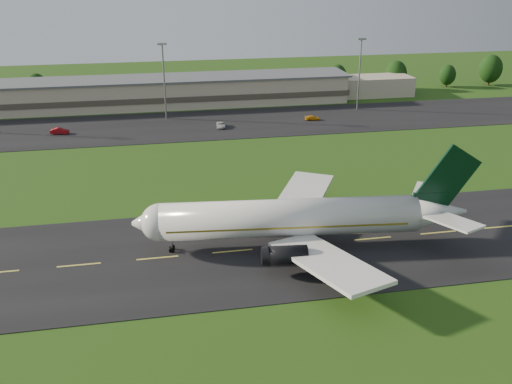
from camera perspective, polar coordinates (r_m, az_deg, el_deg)
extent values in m
plane|color=#1C4210|center=(84.27, -9.82, -6.57)|extent=(360.00, 360.00, 0.00)
cube|color=black|center=(84.25, -9.82, -6.54)|extent=(220.00, 30.00, 0.10)
cube|color=black|center=(151.59, -10.70, 6.37)|extent=(260.00, 30.00, 0.10)
cylinder|color=silver|center=(84.39, 3.38, -2.58)|extent=(38.38, 9.54, 5.60)
sphere|color=silver|center=(83.92, -9.59, -3.02)|extent=(5.60, 5.60, 5.60)
cone|color=silver|center=(84.12, -10.94, -3.05)|extent=(4.54, 5.76, 5.38)
cone|color=silver|center=(90.27, 17.67, -1.95)|extent=(9.52, 6.40, 5.49)
cube|color=olive|center=(84.47, 3.04, -2.81)|extent=(35.40, 9.26, 0.28)
cube|color=black|center=(83.74, -10.02, -2.69)|extent=(2.30, 3.19, 0.65)
cube|color=silver|center=(75.98, 7.17, -6.94)|extent=(12.52, 20.21, 2.20)
cube|color=silver|center=(95.46, 4.51, -0.59)|extent=(15.55, 19.93, 2.20)
cube|color=silver|center=(85.75, 18.96, -2.74)|extent=(6.89, 9.38, 0.91)
cube|color=silver|center=(94.19, 16.63, -0.23)|extent=(8.07, 9.29, 0.91)
cube|color=black|center=(89.03, 16.91, -0.93)|extent=(5.03, 1.07, 3.00)
cube|color=black|center=(88.68, 18.67, 1.33)|extent=(9.43, 1.43, 10.55)
cylinder|color=black|center=(77.94, 3.09, -6.33)|extent=(5.85, 3.27, 2.70)
cylinder|color=black|center=(92.22, 1.73, -1.63)|extent=(5.85, 3.27, 2.70)
cube|color=tan|center=(174.01, -10.93, 9.69)|extent=(120.00, 15.00, 8.00)
cube|color=#4C4438|center=(174.18, -10.91, 9.44)|extent=(121.00, 15.40, 1.60)
cube|color=#595B60|center=(173.20, -11.03, 11.03)|extent=(122.00, 16.00, 0.50)
cube|color=tan|center=(189.51, 11.08, 10.36)|extent=(28.00, 11.00, 6.00)
cylinder|color=gray|center=(157.21, -9.16, 10.76)|extent=(0.44, 0.44, 20.00)
cube|color=gray|center=(155.62, -9.39, 14.41)|extent=(2.40, 1.20, 0.50)
cylinder|color=gray|center=(168.15, 10.28, 11.41)|extent=(0.44, 0.44, 20.00)
cube|color=gray|center=(166.65, 10.52, 14.82)|extent=(2.40, 1.20, 0.50)
cylinder|color=black|center=(188.61, -20.93, 8.78)|extent=(0.56, 0.56, 2.79)
ellipsoid|color=black|center=(187.94, -21.07, 9.79)|extent=(6.51, 6.51, 8.14)
cylinder|color=black|center=(188.52, 3.19, 10.14)|extent=(0.56, 0.56, 2.59)
ellipsoid|color=black|center=(187.90, 3.21, 11.08)|extent=(6.04, 6.04, 7.55)
cylinder|color=black|center=(195.90, 8.08, 10.43)|extent=(0.56, 0.56, 2.70)
ellipsoid|color=black|center=(195.28, 8.13, 11.37)|extent=(6.30, 6.30, 7.87)
cylinder|color=black|center=(201.05, 13.75, 10.36)|extent=(0.56, 0.56, 3.01)
ellipsoid|color=black|center=(200.38, 13.84, 11.39)|extent=(7.03, 7.03, 8.78)
cylinder|color=black|center=(210.15, 18.51, 10.26)|extent=(0.56, 0.56, 2.38)
ellipsoid|color=black|center=(209.63, 18.61, 11.03)|extent=(5.55, 5.55, 6.94)
cylinder|color=black|center=(218.02, 22.27, 10.28)|extent=(0.56, 0.56, 3.31)
ellipsoid|color=black|center=(217.35, 22.42, 11.32)|extent=(7.72, 7.72, 9.65)
imported|color=maroon|center=(150.91, -19.05, 5.79)|extent=(4.70, 2.30, 1.48)
imported|color=silver|center=(148.84, -3.53, 6.71)|extent=(2.70, 4.99, 1.33)
imported|color=orange|center=(156.50, 5.68, 7.38)|extent=(4.32, 2.27, 1.20)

